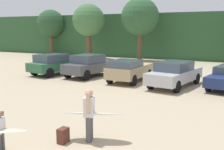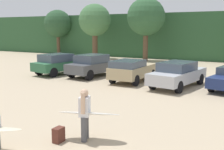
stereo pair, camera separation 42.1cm
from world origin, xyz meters
The scene contains 11 objects.
hillside_ridge centered at (0.00, 33.72, 2.59)m, with size 108.00×12.00×5.18m, color #2D5633.
tree_right centered at (-18.11, 26.91, 4.08)m, with size 3.61×3.61×5.91m.
tree_far_right centered at (-11.03, 24.74, 4.33)m, with size 3.64×3.64×6.22m.
tree_center centered at (-4.94, 24.99, 4.60)m, with size 3.95×3.95×6.61m.
parked_car_forest_green centered at (-7.55, 13.92, 0.81)m, with size 2.57×4.51×1.54m.
parked_car_dark_gray centered at (-4.78, 14.15, 0.83)m, with size 2.35×4.19×1.58m.
parked_car_tan centered at (-1.46, 13.66, 0.79)m, with size 1.89×3.98×1.45m.
parked_car_silver centered at (1.56, 13.40, 0.78)m, with size 2.53×4.83×1.49m.
person_adult centered at (1.11, 4.29, 0.90)m, with size 0.41×0.68×1.60m.
surfboard_white centered at (1.21, 4.38, 0.83)m, with size 2.00×1.13×0.24m.
backpack_dropped centered at (0.51, 3.78, 0.22)m, with size 0.24×0.34×0.45m.
Camera 2 is at (5.58, -2.37, 3.34)m, focal length 44.03 mm.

